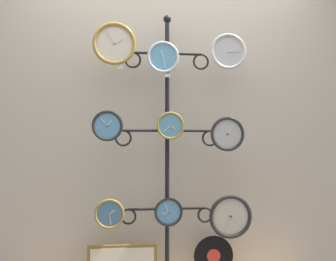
% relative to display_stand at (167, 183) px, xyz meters
% --- Properties ---
extents(shop_wall, '(4.40, 0.04, 2.80)m').
position_rel_display_stand_xyz_m(shop_wall, '(0.00, 0.16, 0.63)').
color(shop_wall, '#BCB2A3').
rests_on(shop_wall, ground_plane).
extents(display_stand, '(0.80, 0.33, 2.07)m').
position_rel_display_stand_xyz_m(display_stand, '(0.00, 0.00, 0.00)').
color(display_stand, black).
rests_on(display_stand, ground_plane).
extents(clock_top_left, '(0.32, 0.04, 0.32)m').
position_rel_display_stand_xyz_m(clock_top_left, '(-0.40, -0.09, 1.04)').
color(clock_top_left, silver).
extents(clock_top_center, '(0.24, 0.04, 0.24)m').
position_rel_display_stand_xyz_m(clock_top_center, '(-0.04, -0.09, 0.95)').
color(clock_top_center, '#60A8DB').
extents(clock_top_right, '(0.28, 0.04, 0.28)m').
position_rel_display_stand_xyz_m(clock_top_right, '(0.46, -0.08, 1.01)').
color(clock_top_right, silver).
extents(clock_middle_left, '(0.23, 0.04, 0.23)m').
position_rel_display_stand_xyz_m(clock_middle_left, '(-0.45, -0.10, 0.43)').
color(clock_middle_left, '#60A8DB').
extents(clock_middle_center, '(0.21, 0.04, 0.21)m').
position_rel_display_stand_xyz_m(clock_middle_center, '(0.01, -0.08, 0.44)').
color(clock_middle_center, '#60A8DB').
extents(clock_middle_right, '(0.26, 0.04, 0.26)m').
position_rel_display_stand_xyz_m(clock_middle_right, '(0.44, -0.11, 0.38)').
color(clock_middle_right, silver).
extents(clock_bottom_left, '(0.22, 0.04, 0.22)m').
position_rel_display_stand_xyz_m(clock_bottom_left, '(-0.43, -0.08, -0.21)').
color(clock_bottom_left, '#4C84B2').
extents(clock_bottom_center, '(0.21, 0.04, 0.21)m').
position_rel_display_stand_xyz_m(clock_bottom_center, '(-0.00, -0.08, -0.20)').
color(clock_bottom_center, '#60A8DB').
extents(clock_bottom_right, '(0.33, 0.04, 0.33)m').
position_rel_display_stand_xyz_m(clock_bottom_right, '(0.46, -0.12, -0.24)').
color(clock_bottom_right, silver).
extents(vinyl_record, '(0.31, 0.01, 0.31)m').
position_rel_display_stand_xyz_m(vinyl_record, '(0.35, -0.02, -0.56)').
color(vinyl_record, black).
rests_on(vinyl_record, low_shelf).
extents(price_tag_upper, '(0.04, 0.00, 0.03)m').
position_rel_display_stand_xyz_m(price_tag_upper, '(-0.36, -0.09, 0.87)').
color(price_tag_upper, white).
extents(price_tag_mid, '(0.04, 0.00, 0.03)m').
position_rel_display_stand_xyz_m(price_tag_mid, '(-0.01, -0.09, 0.81)').
color(price_tag_mid, white).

